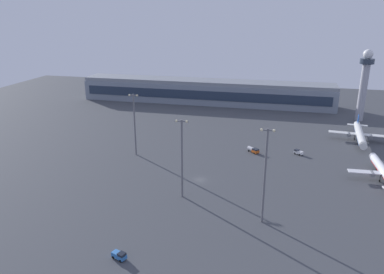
% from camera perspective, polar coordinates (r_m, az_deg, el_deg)
% --- Properties ---
extents(ground_plane, '(416.00, 416.00, 0.00)m').
position_cam_1_polar(ground_plane, '(150.63, 1.24, -6.48)').
color(ground_plane, '#424449').
extents(terminal_building, '(178.93, 22.40, 16.40)m').
position_cam_1_polar(terminal_building, '(273.67, 2.05, 6.87)').
color(terminal_building, gray).
rests_on(terminal_building, ground).
extents(control_tower, '(8.00, 8.00, 42.50)m').
position_cam_1_polar(control_tower, '(246.50, 24.57, 7.76)').
color(control_tower, '#A8A8B2').
rests_on(control_tower, ground).
extents(airplane_near_gate, '(30.29, 38.87, 9.97)m').
position_cam_1_polar(airplane_near_gate, '(210.62, 24.00, 0.39)').
color(airplane_near_gate, silver).
rests_on(airplane_near_gate, ground).
extents(fuel_truck, '(6.08, 5.78, 2.35)m').
position_cam_1_polar(fuel_truck, '(180.25, 9.24, -1.92)').
color(fuel_truck, '#D85919').
rests_on(fuel_truck, ground).
extents(cargo_loader, '(4.48, 4.07, 2.25)m').
position_cam_1_polar(cargo_loader, '(182.38, 15.76, -2.22)').
color(cargo_loader, white).
rests_on(cargo_loader, ground).
extents(maintenance_van, '(4.57, 3.29, 2.25)m').
position_cam_1_polar(maintenance_van, '(108.40, -10.91, -17.13)').
color(maintenance_van, '#3372BF').
rests_on(maintenance_van, ground).
extents(apron_light_east, '(4.80, 0.90, 28.90)m').
position_cam_1_polar(apron_light_east, '(131.29, -1.54, -2.62)').
color(apron_light_east, slate).
rests_on(apron_light_east, ground).
extents(apron_light_central, '(4.80, 0.90, 28.72)m').
position_cam_1_polar(apron_light_central, '(172.67, -8.66, 2.39)').
color(apron_light_central, slate).
rests_on(apron_light_central, ground).
extents(apron_light_west, '(4.80, 0.90, 31.20)m').
position_cam_1_polar(apron_light_west, '(116.96, 10.97, -5.11)').
color(apron_light_west, slate).
rests_on(apron_light_west, ground).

